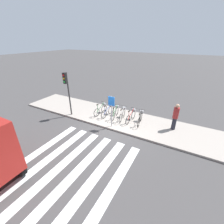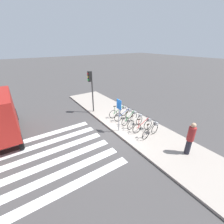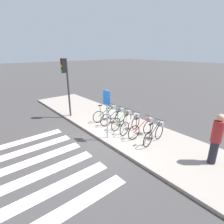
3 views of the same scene
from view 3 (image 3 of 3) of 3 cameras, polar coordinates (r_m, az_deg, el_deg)
The scene contains 11 objects.
ground_plane at distance 7.74m, azimuth -3.40°, elevation -9.70°, with size 120.00×120.00×0.00m, color #423F3F.
sidewalk at distance 8.63m, azimuth 5.11°, elevation -6.06°, with size 16.77×3.17×0.12m.
parked_bicycle_0 at distance 9.50m, azimuth -1.61°, elevation -0.40°, with size 0.46×1.55×0.96m.
parked_bicycle_1 at distance 9.06m, azimuth 0.91°, elevation -1.38°, with size 0.46×1.55×0.96m.
parked_bicycle_2 at distance 8.66m, azimuth 3.66°, elevation -2.43°, with size 0.46×1.55×0.96m.
parked_bicycle_3 at distance 8.26m, azimuth 6.37°, elevation -3.62°, with size 0.46×1.54×0.96m.
parked_bicycle_4 at distance 7.89m, azimuth 10.10°, elevation -4.95°, with size 0.46×1.56×0.96m.
parked_bicycle_5 at distance 7.51m, azimuth 13.90°, elevation -6.54°, with size 0.46×1.55×0.96m.
pedestrian at distance 6.69m, azimuth 30.89°, elevation -7.32°, with size 0.34×0.34×1.78m.
traffic_light at distance 10.06m, azimuth -14.98°, elevation 11.39°, with size 0.24×0.40×3.26m.
sign_post at distance 7.25m, azimuth -1.65°, elevation 1.85°, with size 0.44×0.07×2.13m.
Camera 3 is at (5.48, -3.97, 3.75)m, focal length 28.00 mm.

